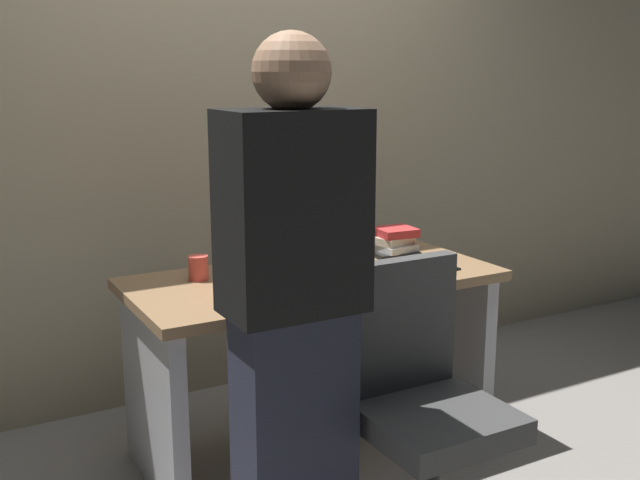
% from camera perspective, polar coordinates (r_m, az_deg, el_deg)
% --- Properties ---
extents(ground_plane, '(9.00, 9.00, 0.00)m').
position_cam_1_polar(ground_plane, '(3.28, -0.44, -15.16)').
color(ground_plane, gray).
extents(wall_back, '(6.40, 0.10, 3.00)m').
position_cam_1_polar(wall_back, '(3.64, -6.80, 12.07)').
color(wall_back, tan).
rests_on(wall_back, ground).
extents(desk, '(1.46, 0.68, 0.74)m').
position_cam_1_polar(desk, '(3.08, -0.46, -6.68)').
color(desk, '#93704C').
rests_on(desk, ground).
extents(office_chair, '(0.52, 0.52, 0.94)m').
position_cam_1_polar(office_chair, '(2.53, 7.78, -13.40)').
color(office_chair, black).
rests_on(office_chair, ground).
extents(person_at_desk, '(0.40, 0.24, 1.64)m').
position_cam_1_polar(person_at_desk, '(2.22, -2.01, -5.57)').
color(person_at_desk, '#262838').
rests_on(person_at_desk, ground).
extents(monitor, '(0.54, 0.14, 0.46)m').
position_cam_1_polar(monitor, '(3.07, -2.20, 2.60)').
color(monitor, silver).
rests_on(monitor, desk).
extents(keyboard, '(0.43, 0.14, 0.02)m').
position_cam_1_polar(keyboard, '(2.95, 0.18, -2.74)').
color(keyboard, white).
rests_on(keyboard, desk).
extents(mouse, '(0.06, 0.10, 0.03)m').
position_cam_1_polar(mouse, '(3.09, 5.08, -1.94)').
color(mouse, black).
rests_on(mouse, desk).
extents(cup_near_keyboard, '(0.08, 0.08, 0.10)m').
position_cam_1_polar(cup_near_keyboard, '(2.71, -6.34, -3.29)').
color(cup_near_keyboard, '#D84C3F').
rests_on(cup_near_keyboard, desk).
extents(cup_by_monitor, '(0.08, 0.08, 0.10)m').
position_cam_1_polar(cup_by_monitor, '(2.96, -9.13, -2.08)').
color(cup_by_monitor, '#D84C3F').
rests_on(cup_by_monitor, desk).
extents(book_stack, '(0.21, 0.18, 0.12)m').
position_cam_1_polar(book_stack, '(3.32, 5.68, -0.15)').
color(book_stack, black).
rests_on(book_stack, desk).
extents(cell_phone, '(0.08, 0.15, 0.01)m').
position_cam_1_polar(cell_phone, '(3.15, 9.20, -1.98)').
color(cell_phone, black).
rests_on(cell_phone, desk).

